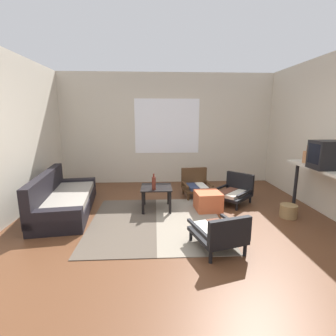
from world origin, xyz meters
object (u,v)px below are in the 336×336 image
(armchair_by_window, at_px, (196,184))
(clay_vase, at_px, (309,156))
(armchair_striped_foreground, at_px, (220,233))
(coffee_table, at_px, (156,191))
(console_shelf, at_px, (323,175))
(couch, at_px, (63,200))
(wicker_basket, at_px, (288,211))
(crt_television, at_px, (329,155))
(ottoman_orange, at_px, (208,201))
(glass_bottle, at_px, (154,183))
(armchair_corner, at_px, (235,191))

(armchair_by_window, xyz_separation_m, clay_vase, (1.75, -1.02, 0.74))
(armchair_striped_foreground, distance_m, clay_vase, 2.31)
(coffee_table, bearing_deg, console_shelf, -14.52)
(couch, distance_m, wicker_basket, 3.89)
(coffee_table, bearing_deg, couch, -178.69)
(couch, height_order, armchair_striped_foreground, couch)
(couch, relative_size, console_shelf, 1.35)
(armchair_by_window, bearing_deg, coffee_table, -138.08)
(couch, height_order, crt_television, crt_television)
(ottoman_orange, relative_size, glass_bottle, 1.57)
(wicker_basket, bearing_deg, crt_television, -35.45)
(armchair_by_window, bearing_deg, clay_vase, -30.23)
(armchair_corner, height_order, wicker_basket, armchair_corner)
(glass_bottle, bearing_deg, clay_vase, -2.14)
(crt_television, bearing_deg, clay_vase, 89.63)
(coffee_table, height_order, wicker_basket, coffee_table)
(coffee_table, bearing_deg, crt_television, -16.23)
(clay_vase, bearing_deg, couch, 176.95)
(couch, bearing_deg, armchair_by_window, 17.69)
(wicker_basket, bearing_deg, console_shelf, -26.15)
(armchair_corner, xyz_separation_m, clay_vase, (1.06, -0.55, 0.76))
(coffee_table, distance_m, crt_television, 2.80)
(armchair_corner, xyz_separation_m, glass_bottle, (-1.58, -0.45, 0.30))
(armchair_by_window, xyz_separation_m, armchair_striped_foreground, (-0.06, -2.23, -0.02))
(ottoman_orange, distance_m, clay_vase, 1.87)
(console_shelf, distance_m, clay_vase, 0.47)
(console_shelf, height_order, clay_vase, clay_vase)
(armchair_corner, height_order, glass_bottle, glass_bottle)
(armchair_striped_foreground, height_order, ottoman_orange, armchair_striped_foreground)
(armchair_by_window, height_order, armchair_striped_foreground, armchair_by_window)
(coffee_table, relative_size, glass_bottle, 1.97)
(armchair_corner, height_order, console_shelf, console_shelf)
(ottoman_orange, bearing_deg, coffee_table, 174.38)
(ottoman_orange, bearing_deg, armchair_corner, 32.08)
(coffee_table, height_order, clay_vase, clay_vase)
(couch, height_order, armchair_corner, couch)
(coffee_table, xyz_separation_m, glass_bottle, (-0.04, -0.16, 0.20))
(console_shelf, relative_size, crt_television, 3.09)
(armchair_corner, bearing_deg, armchair_striped_foreground, -113.10)
(couch, distance_m, glass_bottle, 1.64)
(ottoman_orange, bearing_deg, crt_television, -21.73)
(crt_television, distance_m, wicker_basket, 1.10)
(clay_vase, relative_size, wicker_basket, 1.10)
(crt_television, bearing_deg, armchair_by_window, 139.16)
(console_shelf, xyz_separation_m, wicker_basket, (-0.38, 0.19, -0.66))
(couch, xyz_separation_m, clay_vase, (4.24, -0.23, 0.78))
(couch, bearing_deg, wicker_basket, -6.60)
(clay_vase, relative_size, glass_bottle, 1.08)
(ottoman_orange, height_order, glass_bottle, glass_bottle)
(clay_vase, distance_m, glass_bottle, 2.68)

